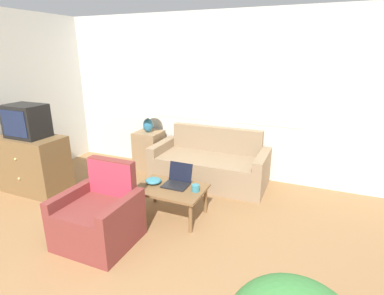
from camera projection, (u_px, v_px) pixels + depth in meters
wall_back at (227, 97)px, 4.78m from camera, size 6.87×0.06×2.60m
couch at (210, 166)px, 4.77m from camera, size 1.78×0.81×0.83m
armchair at (101, 218)px, 3.26m from camera, size 0.77×0.71×0.87m
tv_dresser at (34, 164)px, 4.41m from camera, size 0.96×0.55×0.83m
television at (26, 121)px, 4.20m from camera, size 0.55×0.39×0.47m
side_table at (149, 150)px, 5.27m from camera, size 0.44×0.44×0.67m
table_lamp at (147, 113)px, 5.07m from camera, size 0.39×0.39×0.48m
coffee_table at (171, 191)px, 3.73m from camera, size 0.85×0.59×0.39m
laptop at (178, 180)px, 3.78m from camera, size 0.31×0.31×0.25m
cup_navy at (195, 188)px, 3.61m from camera, size 0.10×0.10×0.08m
snack_bowl at (153, 181)px, 3.82m from camera, size 0.20×0.20×0.07m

